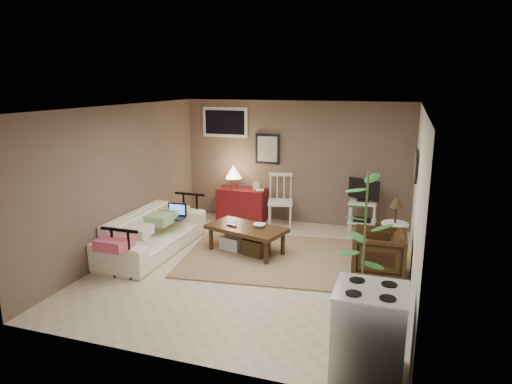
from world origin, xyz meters
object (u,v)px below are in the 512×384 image
(sofa, at_px, (153,226))
(stove, at_px, (369,331))
(spindle_chair, at_px, (280,202))
(tv_stand, at_px, (363,205))
(red_console, at_px, (241,201))
(coffee_table, at_px, (246,238))
(potted_plant, at_px, (364,239))
(armchair, at_px, (379,252))
(side_table, at_px, (395,222))

(sofa, xyz_separation_m, stove, (3.65, -2.21, -0.00))
(spindle_chair, xyz_separation_m, tv_stand, (1.56, 0.01, 0.07))
(red_console, bearing_deg, spindle_chair, -10.73)
(coffee_table, height_order, red_console, red_console)
(coffee_table, relative_size, potted_plant, 0.78)
(sofa, xyz_separation_m, spindle_chair, (1.63, 1.96, 0.04))
(red_console, height_order, potted_plant, potted_plant)
(coffee_table, bearing_deg, tv_stand, 42.51)
(sofa, bearing_deg, tv_stand, -58.30)
(tv_stand, distance_m, armchair, 1.87)
(red_console, distance_m, spindle_chair, 0.88)
(sofa, xyz_separation_m, armchair, (3.60, 0.15, -0.07))
(coffee_table, xyz_separation_m, armchair, (2.12, -0.25, 0.11))
(sofa, bearing_deg, stove, -121.19)
(tv_stand, bearing_deg, potted_plant, -84.58)
(spindle_chair, distance_m, potted_plant, 3.57)
(spindle_chair, distance_m, armchair, 2.68)
(red_console, distance_m, stove, 5.21)
(tv_stand, xyz_separation_m, side_table, (0.60, -1.25, 0.12))
(side_table, bearing_deg, red_console, 154.95)
(coffee_table, height_order, sofa, sofa)
(red_console, distance_m, tv_stand, 2.43)
(side_table, relative_size, armchair, 1.45)
(red_console, relative_size, potted_plant, 0.63)
(sofa, height_order, potted_plant, potted_plant)
(spindle_chair, relative_size, side_table, 0.95)
(coffee_table, relative_size, spindle_chair, 1.37)
(tv_stand, distance_m, potted_plant, 3.06)
(potted_plant, bearing_deg, armchair, 84.16)
(tv_stand, xyz_separation_m, stove, (0.47, -4.18, -0.11))
(coffee_table, bearing_deg, stove, -50.22)
(sofa, height_order, side_table, side_table)
(coffee_table, distance_m, stove, 3.40)
(side_table, distance_m, stove, 2.94)
(armchair, bearing_deg, side_table, 160.10)
(sofa, bearing_deg, armchair, -87.61)
(spindle_chair, xyz_separation_m, potted_plant, (1.85, -3.02, 0.47))
(armchair, bearing_deg, tv_stand, -168.93)
(coffee_table, xyz_separation_m, spindle_chair, (0.15, 1.56, 0.21))
(sofa, relative_size, red_console, 1.99)
(armchair, bearing_deg, stove, -0.31)
(tv_stand, relative_size, armchair, 1.40)
(spindle_chair, xyz_separation_m, stove, (2.02, -4.17, -0.04))
(sofa, relative_size, spindle_chair, 2.18)
(red_console, bearing_deg, side_table, -25.05)
(side_table, xyz_separation_m, armchair, (-0.19, -0.57, -0.30))
(red_console, height_order, spindle_chair, red_console)
(stove, bearing_deg, potted_plant, 98.78)
(armchair, bearing_deg, potted_plant, -7.49)
(coffee_table, height_order, stove, stove)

